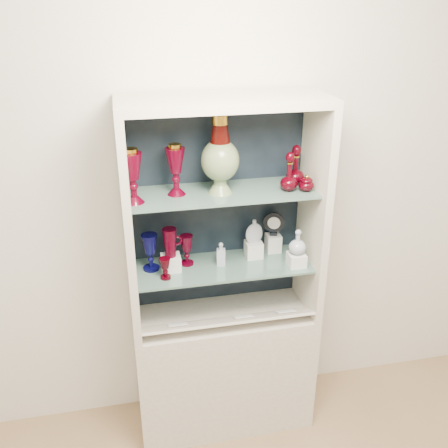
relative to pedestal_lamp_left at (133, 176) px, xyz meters
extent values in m
cube|color=white|center=(0.44, 0.26, -0.20)|extent=(3.50, 0.02, 2.80)
cube|color=beige|center=(0.44, 0.04, -1.23)|extent=(1.00, 0.40, 0.75)
cube|color=black|center=(0.44, 0.23, -0.28)|extent=(0.98, 0.02, 1.15)
cube|color=beige|center=(-0.04, 0.04, -0.28)|extent=(0.04, 0.40, 1.15)
cube|color=beige|center=(0.92, 0.04, -0.28)|extent=(0.04, 0.40, 1.15)
cube|color=beige|center=(0.44, 0.04, 0.32)|extent=(1.00, 0.40, 0.04)
cube|color=slate|center=(0.44, 0.06, -0.56)|extent=(0.92, 0.34, 0.01)
cube|color=slate|center=(0.44, 0.06, -0.14)|extent=(0.92, 0.34, 0.01)
cube|color=beige|center=(0.44, -0.07, -0.82)|extent=(0.92, 0.17, 0.09)
cube|color=white|center=(0.17, -0.07, -0.81)|extent=(0.10, 0.06, 0.03)
cube|color=white|center=(0.52, -0.07, -0.81)|extent=(0.10, 0.06, 0.03)
cube|color=white|center=(0.76, -0.07, -0.81)|extent=(0.10, 0.06, 0.03)
cube|color=silver|center=(0.16, 0.07, -0.51)|extent=(0.10, 0.10, 0.08)
cube|color=silver|center=(0.62, 0.11, -0.51)|extent=(0.09, 0.09, 0.09)
cube|color=silver|center=(0.82, -0.03, -0.52)|extent=(0.09, 0.09, 0.07)
cube|color=silver|center=(0.75, 0.16, -0.50)|extent=(0.08, 0.08, 0.10)
camera|label=1|loc=(-0.03, -2.23, 0.76)|focal=40.00mm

